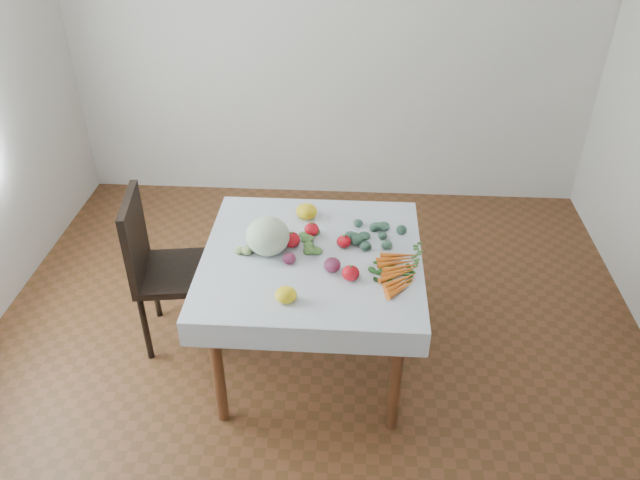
% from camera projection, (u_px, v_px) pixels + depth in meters
% --- Properties ---
extents(ground, '(4.00, 4.00, 0.00)m').
position_uv_depth(ground, '(313.00, 360.00, 3.63)').
color(ground, brown).
extents(back_wall, '(4.00, 0.04, 2.70)m').
position_uv_depth(back_wall, '(332.00, 29.00, 4.53)').
color(back_wall, silver).
rests_on(back_wall, ground).
extents(table, '(1.00, 1.00, 0.75)m').
position_uv_depth(table, '(312.00, 271.00, 3.26)').
color(table, brown).
rests_on(table, ground).
extents(tablecloth, '(1.12, 1.12, 0.01)m').
position_uv_depth(tablecloth, '(312.00, 255.00, 3.21)').
color(tablecloth, white).
rests_on(tablecloth, table).
extents(chair, '(0.49, 0.49, 0.96)m').
position_uv_depth(chair, '(159.00, 261.00, 3.51)').
color(chair, black).
rests_on(chair, ground).
extents(cabbage, '(0.27, 0.27, 0.20)m').
position_uv_depth(cabbage, '(268.00, 236.00, 3.17)').
color(cabbage, beige).
rests_on(cabbage, tablecloth).
extents(tomato_a, '(0.09, 0.09, 0.07)m').
position_uv_depth(tomato_a, '(312.00, 229.00, 3.34)').
color(tomato_a, red).
rests_on(tomato_a, tablecloth).
extents(tomato_b, '(0.11, 0.11, 0.08)m').
position_uv_depth(tomato_b, '(292.00, 240.00, 3.25)').
color(tomato_b, red).
rests_on(tomato_b, tablecloth).
extents(tomato_c, '(0.10, 0.10, 0.07)m').
position_uv_depth(tomato_c, '(344.00, 242.00, 3.25)').
color(tomato_c, red).
rests_on(tomato_c, tablecloth).
extents(tomato_d, '(0.11, 0.11, 0.08)m').
position_uv_depth(tomato_d, '(351.00, 273.00, 3.01)').
color(tomato_d, red).
rests_on(tomato_d, tablecloth).
extents(heirloom_back, '(0.15, 0.15, 0.08)m').
position_uv_depth(heirloom_back, '(307.00, 211.00, 3.48)').
color(heirloom_back, yellow).
rests_on(heirloom_back, tablecloth).
extents(heirloom_front, '(0.13, 0.13, 0.07)m').
position_uv_depth(heirloom_front, '(286.00, 295.00, 2.88)').
color(heirloom_front, yellow).
rests_on(heirloom_front, tablecloth).
extents(onion_a, '(0.08, 0.08, 0.06)m').
position_uv_depth(onion_a, '(289.00, 258.00, 3.13)').
color(onion_a, '#531732').
rests_on(onion_a, tablecloth).
extents(onion_b, '(0.11, 0.11, 0.07)m').
position_uv_depth(onion_b, '(332.00, 265.00, 3.07)').
color(onion_b, '#531732').
rests_on(onion_b, tablecloth).
extents(tomatillo_cluster, '(0.13, 0.11, 0.04)m').
position_uv_depth(tomatillo_cluster, '(246.00, 247.00, 3.22)').
color(tomatillo_cluster, '#B8D078').
rests_on(tomatillo_cluster, tablecloth).
extents(carrot_bunch, '(0.21, 0.38, 0.03)m').
position_uv_depth(carrot_bunch, '(400.00, 271.00, 3.06)').
color(carrot_bunch, orange).
rests_on(carrot_bunch, tablecloth).
extents(kale_bunch, '(0.28, 0.26, 0.04)m').
position_uv_depth(kale_bunch, '(374.00, 235.00, 3.33)').
color(kale_bunch, '#3A5F48').
rests_on(kale_bunch, tablecloth).
extents(basil_bunch, '(0.24, 0.17, 0.01)m').
position_uv_depth(basil_bunch, '(392.00, 272.00, 3.08)').
color(basil_bunch, '#1A531B').
rests_on(basil_bunch, tablecloth).
extents(dill_bunch, '(0.23, 0.21, 0.03)m').
position_uv_depth(dill_bunch, '(296.00, 240.00, 3.30)').
color(dill_bunch, '#4D873D').
rests_on(dill_bunch, tablecloth).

